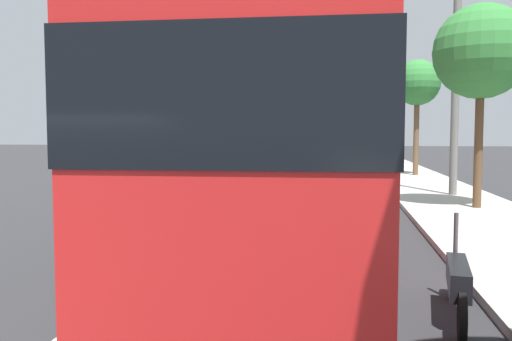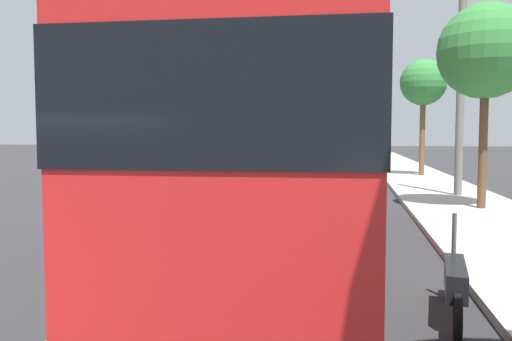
# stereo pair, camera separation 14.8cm
# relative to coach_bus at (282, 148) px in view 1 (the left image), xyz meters

# --- Properties ---
(lane_divider_line) EXTENTS (110.00, 0.16, 0.01)m
(lane_divider_line) POSITION_rel_coach_bus_xyz_m (1.24, 1.99, -2.05)
(lane_divider_line) COLOR silver
(lane_divider_line) RESTS_ON ground
(coach_bus) EXTENTS (12.16, 3.04, 3.59)m
(coach_bus) POSITION_rel_coach_bus_xyz_m (0.00, 0.00, 0.00)
(coach_bus) COLOR red
(coach_bus) RESTS_ON ground
(motorcycle_mid_row) EXTENTS (2.21, 0.43, 1.23)m
(motorcycle_mid_row) POSITION_rel_coach_bus_xyz_m (-2.91, -2.56, -1.60)
(motorcycle_mid_row) COLOR black
(motorcycle_mid_row) RESTS_ON ground
(car_side_street) EXTENTS (4.37, 2.18, 1.50)m
(car_side_street) POSITION_rel_coach_bus_xyz_m (11.39, -0.20, -1.35)
(car_side_street) COLOR gray
(car_side_street) RESTS_ON ground
(car_far_distant) EXTENTS (4.69, 1.99, 1.55)m
(car_far_distant) POSITION_rel_coach_bus_xyz_m (37.53, 0.42, -1.31)
(car_far_distant) COLOR gray
(car_far_distant) RESTS_ON ground
(car_ahead_same_lane) EXTENTS (4.34, 1.86, 1.48)m
(car_ahead_same_lane) POSITION_rel_coach_bus_xyz_m (42.89, 3.62, -1.35)
(car_ahead_same_lane) COLOR gray
(car_ahead_same_lane) RESTS_ON ground
(roadside_tree_mid_block) EXTENTS (2.76, 2.76, 6.11)m
(roadside_tree_mid_block) POSITION_rel_coach_bus_xyz_m (6.51, -5.10, 2.65)
(roadside_tree_mid_block) COLOR brown
(roadside_tree_mid_block) RESTS_ON ground
(roadside_tree_far_block) EXTENTS (2.45, 2.45, 6.32)m
(roadside_tree_far_block) POSITION_rel_coach_bus_xyz_m (19.13, -5.06, 2.97)
(roadside_tree_far_block) COLOR brown
(roadside_tree_far_block) RESTS_ON ground
(utility_pole) EXTENTS (0.27, 0.27, 8.61)m
(utility_pole) POSITION_rel_coach_bus_xyz_m (9.83, -5.09, 2.25)
(utility_pole) COLOR slate
(utility_pole) RESTS_ON ground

